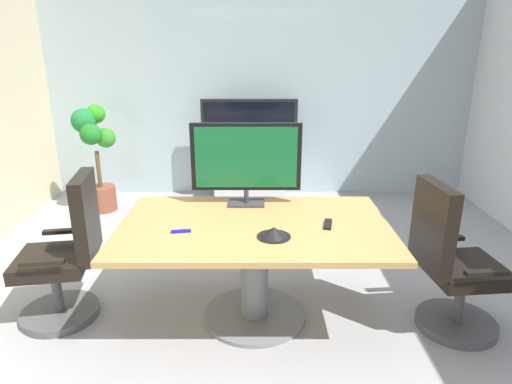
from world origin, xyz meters
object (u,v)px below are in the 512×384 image
object	(u,v)px
potted_plant	(97,153)
conference_table	(256,249)
tv_monitor	(248,159)
wall_display_unit	(251,167)
office_chair_right	(453,271)
remote_control	(329,224)
conference_phone	(275,233)
office_chair_left	(68,260)

from	to	relation	value
potted_plant	conference_table	bearing A→B (deg)	-50.08
tv_monitor	wall_display_unit	world-z (taller)	tv_monitor
wall_display_unit	office_chair_right	bearing A→B (deg)	-62.90
wall_display_unit	remote_control	xyz separation A→B (m)	(0.58, -2.69, 0.32)
office_chair_right	potted_plant	distance (m)	4.05
tv_monitor	conference_table	bearing A→B (deg)	-81.11
potted_plant	remote_control	world-z (taller)	potted_plant
potted_plant	remote_control	bearing A→B (deg)	-43.64
office_chair_right	potted_plant	xyz separation A→B (m)	(-3.25, 2.40, 0.27)
conference_table	potted_plant	world-z (taller)	potted_plant
office_chair_right	potted_plant	bearing A→B (deg)	48.17
wall_display_unit	conference_phone	distance (m)	2.91
conference_table	office_chair_right	xyz separation A→B (m)	(1.36, -0.13, -0.10)
office_chair_right	remote_control	size ratio (longest dim) A/B	6.41
office_chair_right	potted_plant	world-z (taller)	potted_plant
conference_table	conference_phone	bearing A→B (deg)	-60.65
office_chair_right	conference_table	bearing A→B (deg)	78.91
potted_plant	office_chair_left	bearing A→B (deg)	-76.60
tv_monitor	wall_display_unit	distance (m)	2.35
wall_display_unit	potted_plant	distance (m)	1.88
office_chair_right	tv_monitor	xyz separation A→B (m)	(-1.42, 0.55, 0.65)
conference_table	wall_display_unit	distance (m)	2.67
conference_table	remote_control	bearing A→B (deg)	-3.10
tv_monitor	remote_control	distance (m)	0.80
conference_table	office_chair_left	distance (m)	1.36
tv_monitor	office_chair_left	bearing A→B (deg)	-163.08
office_chair_left	remote_control	distance (m)	1.89
remote_control	potted_plant	bearing A→B (deg)	148.10
wall_display_unit	remote_control	distance (m)	2.77
office_chair_left	tv_monitor	world-z (taller)	tv_monitor
office_chair_right	conference_phone	bearing A→B (deg)	88.81
tv_monitor	potted_plant	size ratio (longest dim) A/B	0.66
office_chair_left	potted_plant	bearing A→B (deg)	-175.73
office_chair_left	potted_plant	world-z (taller)	potted_plant
office_chair_left	wall_display_unit	size ratio (longest dim) A/B	0.83
potted_plant	conference_phone	world-z (taller)	potted_plant
potted_plant	tv_monitor	bearing A→B (deg)	-45.36
office_chair_right	wall_display_unit	bearing A→B (deg)	21.68
conference_table	wall_display_unit	size ratio (longest dim) A/B	1.43
wall_display_unit	conference_phone	world-z (taller)	wall_display_unit
conference_table	wall_display_unit	world-z (taller)	wall_display_unit
office_chair_left	remote_control	xyz separation A→B (m)	(1.87, -0.04, 0.30)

